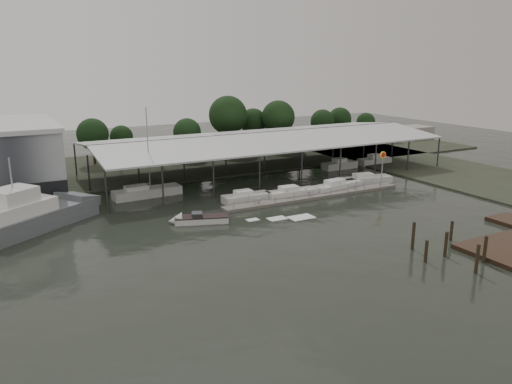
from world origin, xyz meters
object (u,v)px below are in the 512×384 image
shell_fuel_sign (383,162)px  speedboat_underway (196,220)px  grey_trawler (26,217)px  white_sailboat (146,192)px

shell_fuel_sign → speedboat_underway: size_ratio=0.32×
shell_fuel_sign → speedboat_underway: 31.00m
shell_fuel_sign → speedboat_underway: bearing=-175.3°
shell_fuel_sign → grey_trawler: grey_trawler is taller
white_sailboat → speedboat_underway: (1.84, -14.29, -0.25)m
shell_fuel_sign → white_sailboat: (-32.54, 11.79, -3.28)m
grey_trawler → white_sailboat: 17.87m
shell_fuel_sign → speedboat_underway: (-30.70, -2.50, -3.53)m
white_sailboat → speedboat_underway: bearing=-86.0°
white_sailboat → speedboat_underway: size_ratio=0.73×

